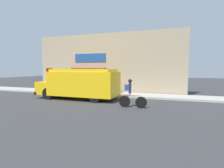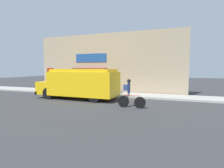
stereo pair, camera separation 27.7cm
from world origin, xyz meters
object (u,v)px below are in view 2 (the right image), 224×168
Objects in this scene: cyclist at (130,94)px; trash_bin at (117,89)px; school_bus at (80,83)px; stop_sign_post at (51,75)px.

trash_bin is at bearing 115.25° from cyclist.
school_bus reaches higher than cyclist.
cyclist is at bearing -22.97° from stop_sign_post.
trash_bin is (-2.39, 4.81, -0.32)m from cyclist.
school_bus reaches higher than trash_bin.
trash_bin is (1.99, 3.06, -0.70)m from school_bus.
school_bus is 8.40× the size of trash_bin.
stop_sign_post reaches higher than school_bus.
cyclist is (4.38, -1.75, -0.38)m from school_bus.
stop_sign_post is 3.02× the size of trash_bin.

